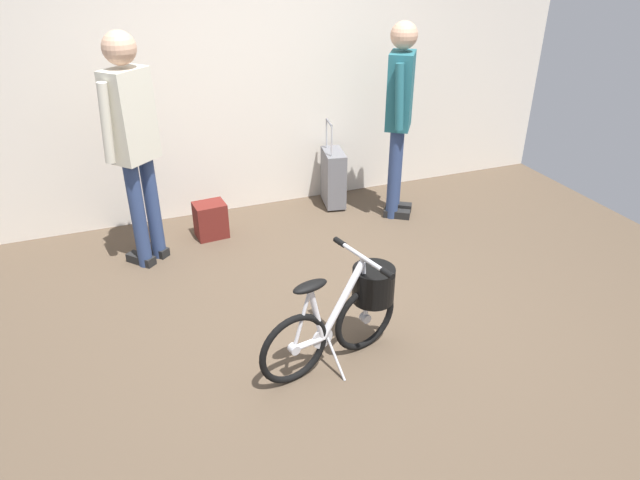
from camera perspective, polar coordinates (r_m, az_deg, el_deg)
ground_plane at (r=3.92m, az=2.32°, el=-8.09°), size 6.18×6.18×0.00m
back_wall at (r=5.20m, az=-6.89°, el=18.81°), size 6.18×0.10×2.96m
folding_bike_foreground at (r=3.43m, az=2.88°, el=-6.92°), size 0.96×0.52×0.70m
visitor_near_wall at (r=4.39m, az=-18.22°, el=9.74°), size 0.42×0.39×1.77m
visitor_browsing at (r=5.07m, az=7.98°, el=12.82°), size 0.38×0.45×1.72m
rolling_suitcase at (r=5.44m, az=1.35°, el=6.30°), size 0.24×0.39×0.83m
backpack_on_floor at (r=4.99m, az=-10.93°, el=1.99°), size 0.28×0.26×0.31m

